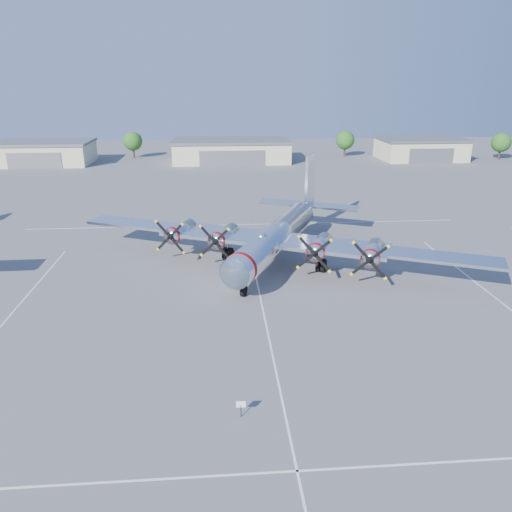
{
  "coord_description": "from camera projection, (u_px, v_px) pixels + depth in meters",
  "views": [
    {
      "loc": [
        -3.81,
        -42.57,
        19.39
      ],
      "look_at": [
        -0.19,
        2.73,
        3.2
      ],
      "focal_mm": 35.0,
      "sensor_mm": 36.0,
      "label": 1
    }
  ],
  "objects": [
    {
      "name": "ground",
      "position": [
        260.0,
        298.0,
        46.76
      ],
      "size": [
        260.0,
        260.0,
        0.0
      ],
      "primitive_type": "plane",
      "color": "#4E4E50",
      "rests_on": "ground"
    },
    {
      "name": "parking_lines",
      "position": [
        262.0,
        306.0,
        45.12
      ],
      "size": [
        60.0,
        50.08,
        0.01
      ],
      "color": "silver",
      "rests_on": "ground"
    },
    {
      "name": "hangar_west",
      "position": [
        44.0,
        152.0,
        119.45
      ],
      "size": [
        22.6,
        14.6,
        5.4
      ],
      "color": "beige",
      "rests_on": "ground"
    },
    {
      "name": "hangar_center",
      "position": [
        231.0,
        150.0,
        122.82
      ],
      "size": [
        28.6,
        14.6,
        5.4
      ],
      "color": "beige",
      "rests_on": "ground"
    },
    {
      "name": "hangar_east",
      "position": [
        420.0,
        148.0,
        126.41
      ],
      "size": [
        20.6,
        14.6,
        5.4
      ],
      "color": "beige",
      "rests_on": "ground"
    },
    {
      "name": "tree_west",
      "position": [
        133.0,
        141.0,
        127.99
      ],
      "size": [
        4.8,
        4.8,
        6.64
      ],
      "color": "#382619",
      "rests_on": "ground"
    },
    {
      "name": "tree_east",
      "position": [
        345.0,
        140.0,
        130.23
      ],
      "size": [
        4.8,
        4.8,
        6.64
      ],
      "color": "#382619",
      "rests_on": "ground"
    },
    {
      "name": "tree_far_east",
      "position": [
        501.0,
        143.0,
        125.56
      ],
      "size": [
        4.8,
        4.8,
        6.64
      ],
      "color": "#382619",
      "rests_on": "ground"
    },
    {
      "name": "main_bomber_b29",
      "position": [
        278.0,
        260.0,
        56.59
      ],
      "size": [
        54.62,
        47.59,
        10.11
      ],
      "primitive_type": null,
      "rotation": [
        0.0,
        0.0,
        -0.43
      ],
      "color": "white",
      "rests_on": "ground"
    },
    {
      "name": "info_placard",
      "position": [
        241.0,
        406.0,
        30.05
      ],
      "size": [
        0.58,
        0.07,
        1.1
      ],
      "rotation": [
        0.0,
        0.0,
        -0.05
      ],
      "color": "black",
      "rests_on": "ground"
    }
  ]
}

